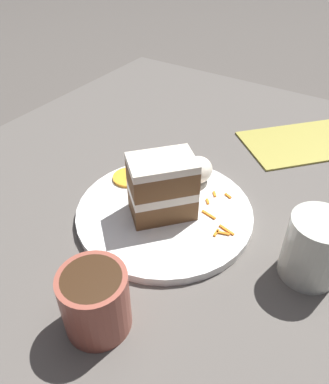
{
  "coord_description": "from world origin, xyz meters",
  "views": [
    {
      "loc": [
        -0.4,
        -0.21,
        0.44
      ],
      "look_at": [
        -0.02,
        0.04,
        0.07
      ],
      "focal_mm": 35.0,
      "sensor_mm": 36.0,
      "label": 1
    }
  ],
  "objects_px": {
    "cake_slice": "(162,187)",
    "menu_card": "(301,143)",
    "cream_dollop": "(197,170)",
    "coffee_mug": "(97,301)",
    "plate": "(164,212)",
    "orange_garnish": "(129,177)",
    "drinking_glass": "(313,252)"
  },
  "relations": [
    {
      "from": "cake_slice",
      "to": "menu_card",
      "type": "relative_size",
      "value": 0.49
    },
    {
      "from": "cake_slice",
      "to": "cream_dollop",
      "type": "height_order",
      "value": "cake_slice"
    },
    {
      "from": "cake_slice",
      "to": "coffee_mug",
      "type": "distance_m",
      "value": 0.21
    },
    {
      "from": "plate",
      "to": "orange_garnish",
      "type": "xyz_separation_m",
      "value": [
        0.03,
        0.1,
        0.01
      ]
    },
    {
      "from": "cake_slice",
      "to": "menu_card",
      "type": "xyz_separation_m",
      "value": [
        0.36,
        -0.12,
        -0.06
      ]
    },
    {
      "from": "cake_slice",
      "to": "orange_garnish",
      "type": "height_order",
      "value": "cake_slice"
    },
    {
      "from": "orange_garnish",
      "to": "coffee_mug",
      "type": "distance_m",
      "value": 0.28
    },
    {
      "from": "cake_slice",
      "to": "drinking_glass",
      "type": "bearing_deg",
      "value": 46.06
    },
    {
      "from": "coffee_mug",
      "to": "menu_card",
      "type": "height_order",
      "value": "coffee_mug"
    },
    {
      "from": "cream_dollop",
      "to": "orange_garnish",
      "type": "height_order",
      "value": "cream_dollop"
    },
    {
      "from": "cream_dollop",
      "to": "drinking_glass",
      "type": "xyz_separation_m",
      "value": [
        -0.09,
        -0.23,
        0.01
      ]
    },
    {
      "from": "plate",
      "to": "coffee_mug",
      "type": "bearing_deg",
      "value": -168.4
    },
    {
      "from": "drinking_glass",
      "to": "orange_garnish",
      "type": "bearing_deg",
      "value": 85.63
    },
    {
      "from": "plate",
      "to": "orange_garnish",
      "type": "relative_size",
      "value": 5.05
    },
    {
      "from": "cake_slice",
      "to": "coffee_mug",
      "type": "relative_size",
      "value": 1.36
    },
    {
      "from": "cream_dollop",
      "to": "menu_card",
      "type": "xyz_separation_m",
      "value": [
        0.25,
        -0.11,
        -0.03
      ]
    },
    {
      "from": "cake_slice",
      "to": "coffee_mug",
      "type": "height_order",
      "value": "cake_slice"
    },
    {
      "from": "drinking_glass",
      "to": "menu_card",
      "type": "relative_size",
      "value": 0.41
    },
    {
      "from": "coffee_mug",
      "to": "cream_dollop",
      "type": "bearing_deg",
      "value": 6.91
    },
    {
      "from": "plate",
      "to": "cake_slice",
      "type": "xyz_separation_m",
      "value": [
        -0.01,
        -0.0,
        0.06
      ]
    },
    {
      "from": "cake_slice",
      "to": "orange_garnish",
      "type": "xyz_separation_m",
      "value": [
        0.04,
        0.1,
        -0.05
      ]
    },
    {
      "from": "plate",
      "to": "drinking_glass",
      "type": "xyz_separation_m",
      "value": [
        0.01,
        -0.23,
        0.03
      ]
    },
    {
      "from": "cake_slice",
      "to": "orange_garnish",
      "type": "relative_size",
      "value": 2.07
    },
    {
      "from": "cream_dollop",
      "to": "coffee_mug",
      "type": "distance_m",
      "value": 0.31
    },
    {
      "from": "cake_slice",
      "to": "coffee_mug",
      "type": "bearing_deg",
      "value": -36.25
    },
    {
      "from": "orange_garnish",
      "to": "menu_card",
      "type": "relative_size",
      "value": 0.24
    },
    {
      "from": "coffee_mug",
      "to": "orange_garnish",
      "type": "bearing_deg",
      "value": 30.31
    },
    {
      "from": "orange_garnish",
      "to": "cream_dollop",
      "type": "bearing_deg",
      "value": -59.2
    },
    {
      "from": "plate",
      "to": "coffee_mug",
      "type": "height_order",
      "value": "coffee_mug"
    },
    {
      "from": "menu_card",
      "to": "orange_garnish",
      "type": "bearing_deg",
      "value": -82.73
    },
    {
      "from": "cake_slice",
      "to": "drinking_glass",
      "type": "height_order",
      "value": "cake_slice"
    },
    {
      "from": "drinking_glass",
      "to": "menu_card",
      "type": "bearing_deg",
      "value": 18.0
    }
  ]
}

